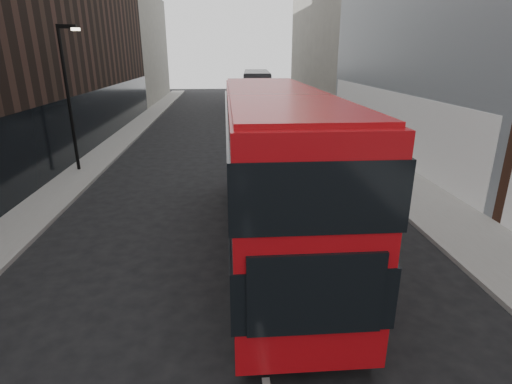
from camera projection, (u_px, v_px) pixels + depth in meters
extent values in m
cube|color=slate|center=(339.00, 139.00, 28.61)|extent=(3.00, 80.00, 0.15)
cube|color=slate|center=(118.00, 142.00, 27.46)|extent=(2.00, 80.00, 0.15)
cube|color=silver|center=(385.00, 122.00, 24.37)|extent=(0.35, 21.00, 3.80)
cube|color=slate|center=(333.00, 23.00, 43.87)|extent=(5.00, 24.00, 18.00)
cube|color=black|center=(76.00, 37.00, 29.64)|extent=(5.00, 24.00, 14.00)
cube|color=slate|center=(137.00, 48.00, 50.52)|extent=(5.00, 20.00, 13.00)
cylinder|color=black|center=(69.00, 101.00, 19.67)|extent=(0.16, 0.16, 7.00)
cube|color=black|center=(66.00, 26.00, 18.59)|extent=(0.90, 0.15, 0.18)
cube|color=#FFF2CC|center=(76.00, 29.00, 18.66)|extent=(0.35, 0.22, 0.12)
cube|color=maroon|center=(274.00, 167.00, 12.09)|extent=(2.76, 11.97, 4.35)
cube|color=black|center=(273.00, 189.00, 12.32)|extent=(2.88, 12.02, 1.20)
cube|color=black|center=(274.00, 129.00, 11.71)|extent=(2.88, 12.02, 1.20)
cube|color=black|center=(316.00, 295.00, 6.61)|extent=(2.31, 0.09, 1.52)
cube|color=black|center=(258.00, 143.00, 17.92)|extent=(2.31, 0.09, 1.52)
cube|color=maroon|center=(275.00, 92.00, 11.36)|extent=(2.65, 11.49, 0.12)
cylinder|color=black|center=(233.00, 191.00, 16.28)|extent=(0.33, 1.09, 1.09)
cylinder|color=black|center=(291.00, 190.00, 16.45)|extent=(0.33, 1.09, 1.09)
cylinder|color=black|center=(239.00, 300.00, 9.07)|extent=(0.33, 1.09, 1.09)
cylinder|color=black|center=(344.00, 296.00, 9.25)|extent=(0.33, 1.09, 1.09)
cube|color=black|center=(257.00, 88.00, 45.58)|extent=(3.58, 12.42, 3.46)
cube|color=black|center=(257.00, 90.00, 45.65)|extent=(3.70, 12.47, 1.23)
cube|color=black|center=(257.00, 93.00, 39.78)|extent=(2.37, 0.23, 1.56)
cube|color=black|center=(256.00, 84.00, 51.41)|extent=(2.37, 0.23, 1.56)
cube|color=black|center=(257.00, 72.00, 45.00)|extent=(3.44, 11.92, 0.12)
cylinder|color=black|center=(246.00, 98.00, 49.80)|extent=(0.41, 1.13, 1.11)
cylinder|color=black|center=(266.00, 98.00, 49.83)|extent=(0.41, 1.13, 1.11)
cylinder|color=black|center=(245.00, 106.00, 42.39)|extent=(0.41, 1.13, 1.11)
cylinder|color=black|center=(269.00, 106.00, 42.42)|extent=(0.41, 1.13, 1.11)
imported|color=black|center=(316.00, 167.00, 19.05)|extent=(2.23, 4.46, 1.46)
imported|color=gray|center=(257.00, 133.00, 27.07)|extent=(1.80, 4.74, 1.54)
imported|color=black|center=(261.00, 120.00, 32.62)|extent=(2.20, 5.08, 1.46)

